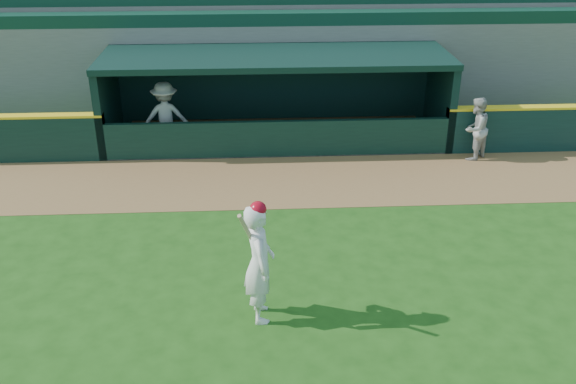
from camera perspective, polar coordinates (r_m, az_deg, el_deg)
name	(u,v)px	position (r m, az deg, el deg)	size (l,w,h in m)	color
ground	(293,298)	(11.46, 0.43, -9.37)	(120.00, 120.00, 0.00)	#1D4912
warning_track	(281,181)	(15.72, -0.65, 0.98)	(40.00, 3.00, 0.01)	brown
dugout_player_front	(475,129)	(17.44, 16.33, 5.42)	(0.81, 0.63, 1.67)	#A6A6A0
dugout_player_inside	(166,117)	(17.61, -10.82, 6.60)	(1.22, 0.70, 1.90)	#A3A49E
dugout	(276,91)	(18.14, -1.10, 8.99)	(9.40, 2.80, 2.46)	slate
stands	(271,21)	(22.32, -1.53, 14.94)	(34.50, 6.25, 7.59)	slate
batter_at_plate	(259,262)	(10.44, -2.58, -6.20)	(0.61, 0.87, 2.17)	silver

